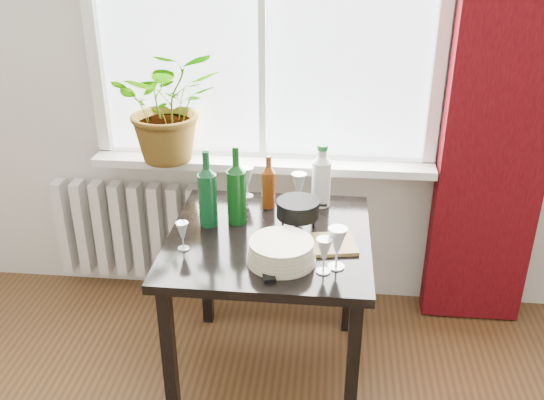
# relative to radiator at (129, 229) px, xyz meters

# --- Properties ---
(window) EXTENTS (1.72, 0.08, 1.62)m
(window) POSITION_rel_radiator_xyz_m (0.75, 0.04, 1.22)
(window) COLOR white
(window) RESTS_ON ground
(windowsill) EXTENTS (1.72, 0.20, 0.04)m
(windowsill) POSITION_rel_radiator_xyz_m (0.75, -0.03, 0.44)
(windowsill) COLOR white
(windowsill) RESTS_ON ground
(curtain) EXTENTS (0.50, 0.12, 2.56)m
(curtain) POSITION_rel_radiator_xyz_m (1.87, -0.06, 0.92)
(curtain) COLOR #3C0509
(curtain) RESTS_ON ground
(radiator) EXTENTS (0.80, 0.10, 0.55)m
(radiator) POSITION_rel_radiator_xyz_m (0.00, 0.00, 0.00)
(radiator) COLOR silver
(radiator) RESTS_ON ground
(table) EXTENTS (0.85, 0.85, 0.74)m
(table) POSITION_rel_radiator_xyz_m (0.85, -0.63, 0.27)
(table) COLOR black
(table) RESTS_ON ground
(potted_plant) EXTENTS (0.60, 0.55, 0.56)m
(potted_plant) POSITION_rel_radiator_xyz_m (0.30, -0.08, 0.75)
(potted_plant) COLOR #38671B
(potted_plant) RESTS_ON windowsill
(wine_bottle_left) EXTENTS (0.09, 0.09, 0.35)m
(wine_bottle_left) POSITION_rel_radiator_xyz_m (0.58, -0.55, 0.53)
(wine_bottle_left) COLOR #0C3F1D
(wine_bottle_left) RESTS_ON table
(wine_bottle_right) EXTENTS (0.09, 0.09, 0.36)m
(wine_bottle_right) POSITION_rel_radiator_xyz_m (0.70, -0.52, 0.54)
(wine_bottle_right) COLOR #0B3D10
(wine_bottle_right) RESTS_ON table
(bottle_amber) EXTENTS (0.07, 0.07, 0.26)m
(bottle_amber) POSITION_rel_radiator_xyz_m (0.82, -0.36, 0.49)
(bottle_amber) COLOR #672A0B
(bottle_amber) RESTS_ON table
(cleaning_bottle) EXTENTS (0.11, 0.11, 0.30)m
(cleaning_bottle) POSITION_rel_radiator_xyz_m (1.06, -0.31, 0.51)
(cleaning_bottle) COLOR white
(cleaning_bottle) RESTS_ON table
(wineglass_front_right) EXTENTS (0.09, 0.09, 0.17)m
(wineglass_front_right) POSITION_rel_radiator_xyz_m (1.13, -0.85, 0.45)
(wineglass_front_right) COLOR silver
(wineglass_front_right) RESTS_ON table
(wineglass_far_right) EXTENTS (0.08, 0.08, 0.15)m
(wineglass_far_right) POSITION_rel_radiator_xyz_m (1.09, -0.89, 0.43)
(wineglass_far_right) COLOR silver
(wineglass_far_right) RESTS_ON table
(wineglass_back_center) EXTENTS (0.09, 0.09, 0.17)m
(wineglass_back_center) POSITION_rel_radiator_xyz_m (0.96, -0.33, 0.44)
(wineglass_back_center) COLOR silver
(wineglass_back_center) RESTS_ON table
(wineglass_back_left) EXTENTS (0.07, 0.07, 0.15)m
(wineglass_back_left) POSITION_rel_radiator_xyz_m (0.70, -0.26, 0.44)
(wineglass_back_left) COLOR #B1B8BF
(wineglass_back_left) RESTS_ON table
(wineglass_front_left) EXTENTS (0.06, 0.06, 0.12)m
(wineglass_front_left) POSITION_rel_radiator_xyz_m (0.52, -0.78, 0.42)
(wineglass_front_left) COLOR #B7BFC5
(wineglass_front_left) RESTS_ON table
(plate_stack) EXTENTS (0.28, 0.28, 0.09)m
(plate_stack) POSITION_rel_radiator_xyz_m (0.92, -0.83, 0.40)
(plate_stack) COLOR beige
(plate_stack) RESTS_ON table
(fondue_pot) EXTENTS (0.26, 0.25, 0.14)m
(fondue_pot) POSITION_rel_radiator_xyz_m (0.97, -0.57, 0.43)
(fondue_pot) COLOR black
(fondue_pot) RESTS_ON table
(tv_remote) EXTENTS (0.08, 0.16, 0.02)m
(tv_remote) POSITION_rel_radiator_xyz_m (0.87, -0.92, 0.37)
(tv_remote) COLOR black
(tv_remote) RESTS_ON table
(cutting_board) EXTENTS (0.31, 0.23, 0.02)m
(cutting_board) POSITION_rel_radiator_xyz_m (1.07, -0.70, 0.37)
(cutting_board) COLOR #9A7E45
(cutting_board) RESTS_ON table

